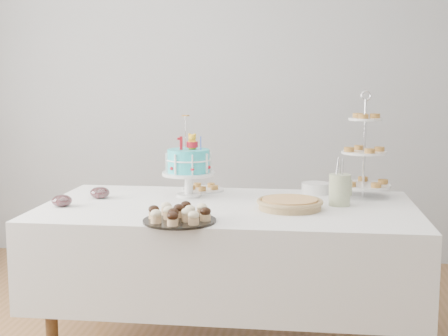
# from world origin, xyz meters

# --- Properties ---
(walls) EXTENTS (5.04, 4.04, 2.70)m
(walls) POSITION_xyz_m (0.00, 0.00, 1.35)
(walls) COLOR #ABADB0
(walls) RESTS_ON floor
(table) EXTENTS (1.92, 1.02, 0.77)m
(table) POSITION_xyz_m (0.00, 0.30, 0.54)
(table) COLOR white
(table) RESTS_ON floor
(birthday_cake) EXTENTS (0.29, 0.29, 0.45)m
(birthday_cake) POSITION_xyz_m (-0.24, 0.51, 0.89)
(birthday_cake) COLOR white
(birthday_cake) RESTS_ON table
(cupcake_tray) EXTENTS (0.34, 0.34, 0.08)m
(cupcake_tray) POSITION_xyz_m (-0.18, -0.10, 0.81)
(cupcake_tray) COLOR black
(cupcake_tray) RESTS_ON table
(pie) EXTENTS (0.33, 0.33, 0.05)m
(pie) POSITION_xyz_m (0.32, 0.24, 0.80)
(pie) COLOR tan
(pie) RESTS_ON table
(tiered_stand) EXTENTS (0.30, 0.30, 0.58)m
(tiered_stand) POSITION_xyz_m (0.71, 0.63, 1.01)
(tiered_stand) COLOR silver
(tiered_stand) RESTS_ON table
(plate_stack) EXTENTS (0.16, 0.16, 0.06)m
(plate_stack) POSITION_xyz_m (0.45, 0.69, 0.80)
(plate_stack) COLOR white
(plate_stack) RESTS_ON table
(pastry_plate) EXTENTS (0.24, 0.24, 0.04)m
(pastry_plate) POSITION_xyz_m (-0.19, 0.70, 0.79)
(pastry_plate) COLOR white
(pastry_plate) RESTS_ON table
(jam_bowl_a) EXTENTS (0.10, 0.10, 0.06)m
(jam_bowl_a) POSITION_xyz_m (-0.84, 0.17, 0.80)
(jam_bowl_a) COLOR silver
(jam_bowl_a) RESTS_ON table
(jam_bowl_b) EXTENTS (0.11, 0.11, 0.06)m
(jam_bowl_b) POSITION_xyz_m (-0.72, 0.40, 0.80)
(jam_bowl_b) COLOR silver
(jam_bowl_b) RESTS_ON table
(utensil_pitcher) EXTENTS (0.12, 0.11, 0.25)m
(utensil_pitcher) POSITION_xyz_m (0.57, 0.37, 0.86)
(utensil_pitcher) COLOR beige
(utensil_pitcher) RESTS_ON table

